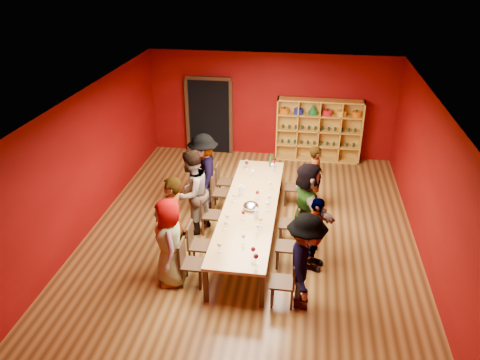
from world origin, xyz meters
name	(u,v)px	position (x,y,z in m)	size (l,w,h in m)	color
room_shell	(251,173)	(0.00, 0.00, 1.50)	(7.10, 9.10, 3.04)	#553516
tasting_table	(250,207)	(0.00, 0.00, 0.70)	(1.10, 4.50, 0.75)	#A77F45
doorway	(209,116)	(-1.80, 4.43, 1.12)	(1.40, 0.17, 2.30)	black
shelving_unit	(319,127)	(1.40, 4.32, 0.98)	(2.40, 0.40, 1.80)	#BC862A
chair_person_left_0	(188,261)	(-0.91, -1.73, 0.50)	(0.42, 0.42, 0.89)	black
person_left_0	(169,242)	(-1.24, -1.73, 0.86)	(0.84, 0.46, 1.72)	#151B39
chair_person_left_1	(196,242)	(-0.91, -1.13, 0.50)	(0.42, 0.42, 0.89)	black
person_left_1	(172,221)	(-1.35, -1.13, 0.92)	(0.67, 0.49, 1.85)	silver
chair_person_left_2	(208,212)	(-0.91, 0.02, 0.50)	(0.42, 0.42, 0.89)	black
person_left_2	(192,192)	(-1.26, 0.02, 0.95)	(0.92, 0.50, 1.89)	#4F5054
chair_person_left_3	(217,190)	(-0.91, 1.04, 0.50)	(0.42, 0.42, 0.89)	black
person_left_3	(204,172)	(-1.22, 1.04, 0.93)	(1.20, 0.50, 1.86)	#141839
chair_person_left_4	(222,179)	(-0.91, 1.61, 0.50)	(0.42, 0.42, 0.89)	black
person_left_4	(204,165)	(-1.34, 1.61, 0.85)	(0.99, 0.45, 1.69)	pink
chair_person_right_0	(288,280)	(0.91, -2.00, 0.50)	(0.42, 0.42, 0.89)	black
person_right_0	(305,262)	(1.18, -2.00, 0.90)	(1.16, 0.48, 1.79)	#545359
chair_person_right_1	(291,244)	(0.91, -0.91, 0.50)	(0.42, 0.42, 0.89)	black
person_right_1	(315,234)	(1.35, -0.91, 0.76)	(0.89, 0.40, 1.52)	#121433
chair_person_right_2	(293,221)	(0.91, -0.09, 0.50)	(0.42, 0.42, 0.89)	black
person_right_2	(307,205)	(1.17, -0.09, 0.92)	(1.70, 0.49, 1.84)	#5B81BC
chair_person_right_4	(297,185)	(0.91, 1.56, 0.50)	(0.42, 0.42, 0.89)	black
person_right_4	(315,176)	(1.33, 1.56, 0.76)	(0.55, 0.41, 1.52)	#527AA9
wine_glass_0	(226,223)	(-0.34, -0.97, 0.88)	(0.07, 0.07, 0.18)	white
wine_glass_1	(243,213)	(-0.07, -0.55, 0.88)	(0.07, 0.07, 0.18)	white
wine_glass_2	(227,217)	(-0.36, -0.75, 0.89)	(0.08, 0.08, 0.19)	white
wine_glass_3	(234,196)	(-0.36, 0.12, 0.88)	(0.07, 0.07, 0.19)	white
wine_glass_4	(261,220)	(0.30, -0.75, 0.89)	(0.08, 0.08, 0.19)	white
wine_glass_5	(274,162)	(0.32, 1.89, 0.91)	(0.09, 0.09, 0.22)	white
wine_glass_6	(253,172)	(-0.12, 1.32, 0.89)	(0.08, 0.08, 0.20)	white
wine_glass_7	(270,183)	(0.34, 0.81, 0.88)	(0.07, 0.07, 0.18)	white
wine_glass_8	(257,226)	(0.26, -0.99, 0.88)	(0.07, 0.07, 0.18)	white
wine_glass_9	(253,250)	(0.28, -1.78, 0.90)	(0.08, 0.08, 0.20)	white
wine_glass_10	(272,165)	(0.31, 1.72, 0.91)	(0.09, 0.09, 0.22)	white
wine_glass_11	(247,163)	(-0.32, 1.75, 0.91)	(0.09, 0.09, 0.22)	white
wine_glass_12	(243,236)	(0.05, -1.38, 0.89)	(0.07, 0.07, 0.19)	white
wine_glass_13	(247,162)	(-0.33, 1.80, 0.91)	(0.09, 0.09, 0.22)	white
wine_glass_14	(269,197)	(0.38, 0.13, 0.90)	(0.08, 0.08, 0.21)	white
wine_glass_15	(267,204)	(0.36, -0.14, 0.90)	(0.09, 0.09, 0.21)	white
wine_glass_16	(219,245)	(-0.33, -1.73, 0.89)	(0.08, 0.08, 0.20)	white
wine_glass_17	(257,193)	(0.11, 0.31, 0.89)	(0.08, 0.08, 0.20)	white
wine_glass_18	(256,257)	(0.35, -1.99, 0.91)	(0.09, 0.09, 0.21)	white
spittoon_bowl	(251,206)	(0.03, -0.16, 0.83)	(0.33, 0.33, 0.18)	silver
carafe_a	(241,190)	(-0.26, 0.41, 0.87)	(0.11, 0.11, 0.26)	white
carafe_b	(256,213)	(0.18, -0.48, 0.85)	(0.11, 0.11, 0.23)	white
wine_bottle	(271,162)	(0.24, 2.00, 0.87)	(0.10, 0.10, 0.33)	#153B19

